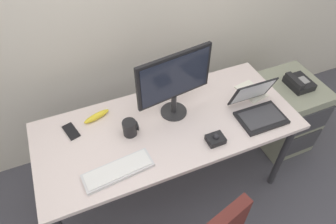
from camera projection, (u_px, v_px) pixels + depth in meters
The scene contains 12 objects.
ground_plane at pixel (168, 184), 2.54m from camera, with size 8.00×8.00×0.00m, color #45454F.
desk at pixel (168, 132), 2.05m from camera, with size 1.74×0.75×0.75m.
file_cabinet at pixel (285, 113), 2.65m from camera, with size 0.42×0.53×0.66m.
desk_phone at pixel (299, 83), 2.37m from camera, with size 0.17×0.20×0.09m.
monitor_main at pixel (174, 81), 1.87m from camera, with size 0.52×0.18×0.48m.
keyboard at pixel (118, 170), 1.73m from camera, with size 0.42×0.17×0.03m.
laptop at pixel (258, 108), 2.03m from camera, with size 0.31×0.30×0.23m.
trackball_mouse at pixel (216, 139), 1.88m from camera, with size 0.11×0.09×0.07m.
coffee_mug at pixel (130, 128), 1.90m from camera, with size 0.10×0.09×0.11m.
paper_notepad at pixel (251, 91), 2.21m from camera, with size 0.15×0.21×0.01m, color white.
cell_phone at pixel (71, 131), 1.95m from camera, with size 0.07×0.14×0.01m, color black.
banana at pixel (97, 116), 2.02m from camera, with size 0.19×0.04×0.04m, color yellow.
Camera 1 is at (-0.51, -1.22, 2.25)m, focal length 32.09 mm.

